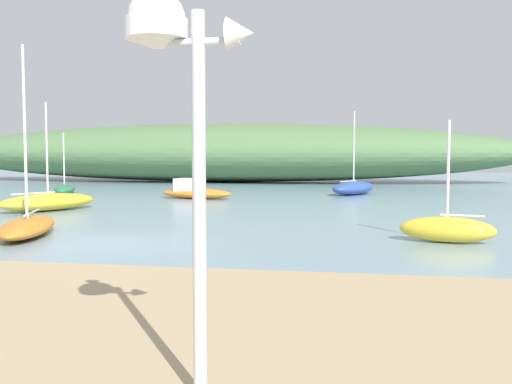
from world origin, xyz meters
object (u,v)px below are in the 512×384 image
Objects in this scene: sailboat_centre_water at (447,229)px; sailboat_far_left at (65,189)px; mast_structure at (172,60)px; motorboat_outer_mooring at (195,191)px; sailboat_west_reach at (48,202)px; sailboat_mid_channel at (27,226)px; sailboat_east_reach at (354,188)px.

sailboat_far_left reaches higher than sailboat_centre_water.
mast_structure reaches higher than motorboat_outer_mooring.
sailboat_centre_water is (3.95, 10.91, -2.79)m from mast_structure.
sailboat_west_reach is at bearing -65.40° from sailboat_far_left.
sailboat_far_left reaches higher than motorboat_outer_mooring.
sailboat_centre_water is 0.86× the size of sailboat_far_left.
sailboat_west_reach is (-4.18, -7.13, -0.02)m from motorboat_outer_mooring.
motorboat_outer_mooring is 13.93m from sailboat_mid_channel.
motorboat_outer_mooring is (-10.64, 13.13, 0.02)m from sailboat_centre_water.
motorboat_outer_mooring is at bearing 86.04° from sailboat_mid_channel.
sailboat_west_reach reaches higher than motorboat_outer_mooring.
motorboat_outer_mooring is 0.88× the size of sailboat_east_reach.
sailboat_east_reach is at bearing 42.81° from sailboat_west_reach.
sailboat_far_left is 17.57m from sailboat_mid_channel.
mast_structure is at bearing -74.45° from motorboat_outer_mooring.
motorboat_outer_mooring is at bearing -152.26° from sailboat_east_reach.
sailboat_east_reach is at bearing 27.74° from motorboat_outer_mooring.
sailboat_mid_channel is at bearing -64.56° from sailboat_west_reach.
sailboat_far_left is (-19.02, 15.16, -0.09)m from sailboat_centre_water.
mast_structure is at bearing -109.92° from sailboat_centre_water.
sailboat_west_reach is (-12.31, -11.41, -0.03)m from sailboat_east_reach.
motorboat_outer_mooring is at bearing 105.55° from mast_structure.
sailboat_west_reach reaches higher than sailboat_far_left.
sailboat_far_left is 0.91× the size of motorboat_outer_mooring.
mast_structure is at bearing -57.26° from sailboat_west_reach.
sailboat_east_reach is at bearing 63.42° from sailboat_mid_channel.
sailboat_west_reach is at bearing -137.19° from sailboat_east_reach.
sailboat_centre_water is 16.00m from sailboat_west_reach.
mast_structure is 0.75× the size of sailboat_east_reach.
motorboat_outer_mooring is at bearing 129.02° from sailboat_centre_water.
sailboat_east_reach reaches higher than sailboat_centre_water.
sailboat_far_left is at bearing 114.96° from sailboat_mid_channel.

